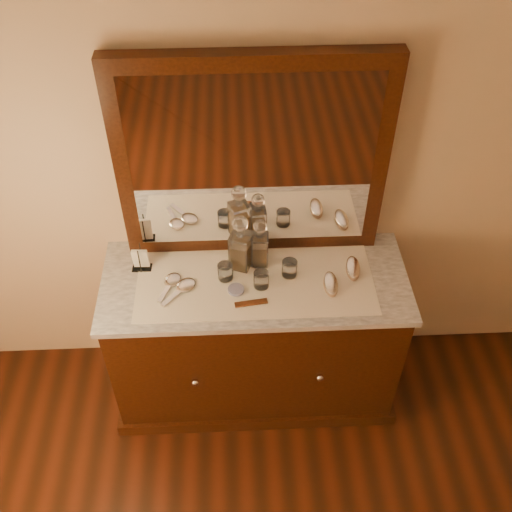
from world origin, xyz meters
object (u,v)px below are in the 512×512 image
at_px(brush_near, 331,284).
at_px(brush_far, 353,268).
at_px(napkin_rack, 141,260).
at_px(hand_mirror_outer, 171,282).
at_px(mirror_frame, 252,161).
at_px(decanter_right, 260,247).
at_px(comb, 251,303).
at_px(pin_dish, 236,290).
at_px(dresser_cabinet, 255,338).
at_px(hand_mirror_inner, 183,287).
at_px(decanter_left, 241,248).

distance_m(brush_near, brush_far, 0.15).
distance_m(napkin_rack, hand_mirror_outer, 0.19).
height_order(mirror_frame, decanter_right, mirror_frame).
bearing_deg(comb, decanter_right, 70.95).
bearing_deg(hand_mirror_outer, napkin_rack, 142.62).
relative_size(pin_dish, napkin_rack, 0.54).
height_order(dresser_cabinet, brush_near, brush_near).
relative_size(pin_dish, hand_mirror_inner, 0.39).
height_order(decanter_right, hand_mirror_outer, decanter_right).
relative_size(dresser_cabinet, comb, 9.44).
height_order(pin_dish, comb, pin_dish).
distance_m(mirror_frame, decanter_left, 0.41).
height_order(napkin_rack, decanter_left, decanter_left).
height_order(decanter_right, brush_near, decanter_right).
bearing_deg(comb, hand_mirror_inner, 153.32).
relative_size(comb, hand_mirror_inner, 0.77).
bearing_deg(mirror_frame, brush_far, -25.08).
distance_m(comb, decanter_right, 0.28).
xyz_separation_m(brush_far, hand_mirror_inner, (-0.79, -0.07, -0.01)).
bearing_deg(hand_mirror_outer, brush_far, 2.49).
height_order(comb, napkin_rack, napkin_rack).
height_order(dresser_cabinet, napkin_rack, napkin_rack).
relative_size(dresser_cabinet, napkin_rack, 10.16).
xyz_separation_m(pin_dish, brush_near, (0.43, 0.00, 0.01)).
relative_size(decanter_right, brush_near, 1.77).
relative_size(dresser_cabinet, pin_dish, 18.64).
bearing_deg(decanter_right, brush_near, -29.51).
bearing_deg(napkin_rack, hand_mirror_outer, -37.38).
xyz_separation_m(mirror_frame, napkin_rack, (-0.53, -0.14, -0.44)).
height_order(dresser_cabinet, hand_mirror_outer, hand_mirror_outer).
height_order(brush_near, hand_mirror_inner, brush_near).
bearing_deg(brush_near, dresser_cabinet, 168.73).
bearing_deg(decanter_left, mirror_frame, 67.53).
distance_m(dresser_cabinet, decanter_right, 0.56).
distance_m(dresser_cabinet, brush_near, 0.58).
distance_m(napkin_rack, brush_far, 1.00).
height_order(mirror_frame, hand_mirror_inner, mirror_frame).
bearing_deg(mirror_frame, brush_near, -42.34).
distance_m(decanter_left, hand_mirror_outer, 0.36).
height_order(dresser_cabinet, decanter_right, decanter_right).
bearing_deg(dresser_cabinet, decanter_left, 123.17).
relative_size(comb, decanter_left, 0.49).
xyz_separation_m(dresser_cabinet, hand_mirror_outer, (-0.39, -0.01, 0.45)).
relative_size(brush_near, hand_mirror_outer, 0.75).
relative_size(decanter_left, brush_near, 2.03).
bearing_deg(brush_far, hand_mirror_inner, -174.69).
bearing_deg(mirror_frame, decanter_right, -78.26).
bearing_deg(brush_far, comb, -159.80).
bearing_deg(decanter_left, hand_mirror_outer, -162.43).
bearing_deg(brush_far, pin_dish, -170.02).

